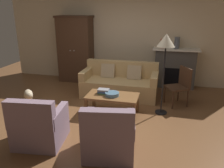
{
  "coord_description": "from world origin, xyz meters",
  "views": [
    {
      "loc": [
        1.33,
        -4.2,
        2.2
      ],
      "look_at": [
        0.16,
        0.54,
        0.55
      ],
      "focal_mm": 36.53,
      "sensor_mm": 36.0,
      "label": 1
    }
  ],
  "objects": [
    {
      "name": "ground_plane",
      "position": [
        0.0,
        0.0,
        0.0
      ],
      "size": [
        9.6,
        9.6,
        0.0
      ],
      "primitive_type": "plane",
      "color": "brown"
    },
    {
      "name": "back_wall",
      "position": [
        0.0,
        2.55,
        1.4
      ],
      "size": [
        7.2,
        0.1,
        2.8
      ],
      "primitive_type": "cube",
      "color": "beige",
      "rests_on": "ground"
    },
    {
      "name": "fireplace",
      "position": [
        1.55,
        2.3,
        0.57
      ],
      "size": [
        1.26,
        0.48,
        1.12
      ],
      "color": "#4C4947",
      "rests_on": "ground"
    },
    {
      "name": "armoire",
      "position": [
        -1.4,
        2.22,
        0.99
      ],
      "size": [
        1.06,
        0.57,
        1.97
      ],
      "color": "#472D1E",
      "rests_on": "ground"
    },
    {
      "name": "couch",
      "position": [
        0.18,
        1.27,
        0.32
      ],
      "size": [
        1.93,
        0.86,
        0.86
      ],
      "color": "tan",
      "rests_on": "ground"
    },
    {
      "name": "coffee_table",
      "position": [
        0.25,
        0.19,
        0.37
      ],
      "size": [
        1.1,
        0.6,
        0.42
      ],
      "color": "brown",
      "rests_on": "ground"
    },
    {
      "name": "fruit_bowl",
      "position": [
        0.25,
        0.15,
        0.46
      ],
      "size": [
        0.3,
        0.3,
        0.08
      ],
      "primitive_type": "cylinder",
      "color": "slate",
      "rests_on": "coffee_table"
    },
    {
      "name": "book_stack",
      "position": [
        0.05,
        0.24,
        0.47
      ],
      "size": [
        0.26,
        0.19,
        0.1
      ],
      "color": "#427A4C",
      "rests_on": "coffee_table"
    },
    {
      "name": "mantel_vase_terracotta",
      "position": [
        1.17,
        2.28,
        1.25
      ],
      "size": [
        0.13,
        0.13,
        0.25
      ],
      "primitive_type": "cylinder",
      "color": "#A86042",
      "rests_on": "fireplace"
    },
    {
      "name": "mantel_vase_slate",
      "position": [
        1.55,
        2.28,
        1.28
      ],
      "size": [
        0.14,
        0.14,
        0.31
      ],
      "primitive_type": "cylinder",
      "color": "#565B66",
      "rests_on": "fireplace"
    },
    {
      "name": "armchair_near_left",
      "position": [
        -0.66,
        -1.22,
        0.32
      ],
      "size": [
        0.86,
        0.86,
        0.88
      ],
      "color": "gray",
      "rests_on": "ground"
    },
    {
      "name": "armchair_near_right",
      "position": [
        0.55,
        -1.24,
        0.32
      ],
      "size": [
        0.89,
        0.89,
        0.88
      ],
      "color": "gray",
      "rests_on": "ground"
    },
    {
      "name": "side_chair_wooden",
      "position": [
        1.67,
        1.04,
        0.51
      ],
      "size": [
        0.6,
        0.6,
        0.9
      ],
      "color": "#472D1E",
      "rests_on": "ground"
    },
    {
      "name": "floor_lamp",
      "position": [
        1.28,
        0.46,
        1.48
      ],
      "size": [
        0.36,
        0.36,
        1.71
      ],
      "color": "black",
      "rests_on": "ground"
    },
    {
      "name": "dog",
      "position": [
        -1.76,
        0.15,
        0.25
      ],
      "size": [
        0.42,
        0.48,
        0.39
      ],
      "color": "beige",
      "rests_on": "ground"
    }
  ]
}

